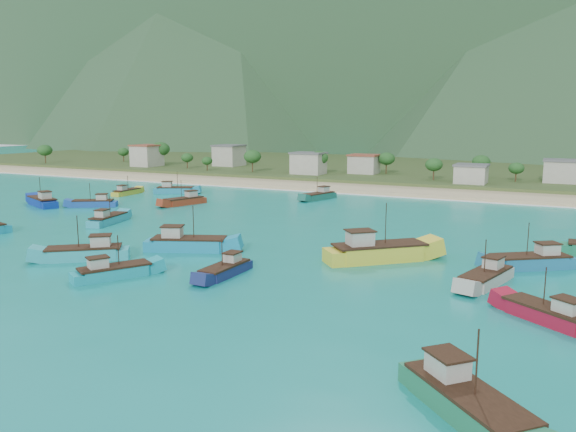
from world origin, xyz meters
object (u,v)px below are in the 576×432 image
at_px(boat_10, 127,193).
at_px(boat_21, 226,271).
at_px(boat_2, 465,404).
at_px(boat_5, 532,262).
at_px(boat_6, 175,191).
at_px(boat_8, 377,253).
at_px(boat_7, 108,220).
at_px(boat_15, 550,316).
at_px(boat_4, 86,254).
at_px(boat_13, 486,279).
at_px(boat_14, 188,245).
at_px(boat_1, 42,202).
at_px(boat_23, 185,202).
at_px(boat_24, 113,273).
at_px(boat_20, 319,196).
at_px(boat_9, 94,204).

distance_m(boat_10, boat_21, 79.47).
distance_m(boat_2, boat_5, 40.47).
xyz_separation_m(boat_6, boat_8, (66.52, -43.78, 0.40)).
distance_m(boat_2, boat_7, 78.97).
relative_size(boat_6, boat_7, 1.05).
bearing_deg(boat_15, boat_21, 124.75).
distance_m(boat_4, boat_5, 57.71).
xyz_separation_m(boat_13, boat_15, (6.76, -10.23, -0.04)).
xyz_separation_m(boat_7, boat_14, (25.36, -10.90, 0.24)).
distance_m(boat_13, boat_15, 12.26).
distance_m(boat_10, boat_14, 65.04).
distance_m(boat_1, boat_6, 32.11).
bearing_deg(boat_23, boat_24, 136.34).
bearing_deg(boat_4, boat_20, -42.23).
relative_size(boat_2, boat_5, 0.96).
distance_m(boat_1, boat_7, 29.40).
xyz_separation_m(boat_6, boat_14, (40.54, -49.95, 0.18)).
xyz_separation_m(boat_1, boat_8, (79.16, -14.26, 0.28)).
bearing_deg(boat_4, boat_14, -79.06).
relative_size(boat_4, boat_5, 1.01).
relative_size(boat_10, boat_15, 0.95).
relative_size(boat_9, boat_15, 1.02).
distance_m(boat_21, boat_23, 58.36).
height_order(boat_8, boat_15, boat_8).
relative_size(boat_9, boat_13, 0.93).
bearing_deg(boat_23, boat_15, 167.14).
bearing_deg(boat_4, boat_13, -114.25).
bearing_deg(boat_9, boat_5, -129.44).
relative_size(boat_2, boat_4, 0.96).
bearing_deg(boat_4, boat_9, 6.26).
relative_size(boat_8, boat_13, 1.28).
bearing_deg(boat_4, boat_23, -16.34).
xyz_separation_m(boat_7, boat_24, (25.85, -26.20, -0.02)).
distance_m(boat_6, boat_21, 78.40).
distance_m(boat_6, boat_24, 77.08).
height_order(boat_1, boat_14, boat_14).
bearing_deg(boat_24, boat_23, 148.71).
bearing_deg(boat_21, boat_7, -26.27).
relative_size(boat_5, boat_10, 1.19).
xyz_separation_m(boat_8, boat_13, (14.25, -4.78, -0.44)).
relative_size(boat_9, boat_20, 0.93).
xyz_separation_m(boat_20, boat_23, (-23.15, -20.71, 0.01)).
bearing_deg(boat_2, boat_4, -66.02).
bearing_deg(boat_13, boat_15, 138.61).
xyz_separation_m(boat_5, boat_23, (-71.24, 24.17, -0.08)).
relative_size(boat_14, boat_15, 1.32).
height_order(boat_20, boat_24, boat_20).
relative_size(boat_10, boat_20, 0.87).
bearing_deg(boat_2, boat_23, -88.83).
bearing_deg(boat_24, boat_8, 70.58).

